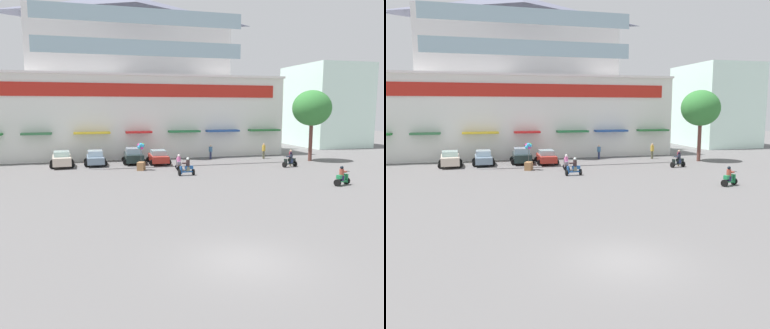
# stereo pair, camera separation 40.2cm
# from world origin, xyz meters

# --- Properties ---
(ground_plane) EXTENTS (128.00, 128.00, 0.00)m
(ground_plane) POSITION_xyz_m (0.00, 13.00, 0.00)
(ground_plane) COLOR #5F5D5E
(colonial_building) EXTENTS (35.08, 17.80, 19.18)m
(colonial_building) POSITION_xyz_m (0.00, 36.51, 8.33)
(colonial_building) COLOR white
(colonial_building) RESTS_ON ground
(flank_building_right) EXTENTS (8.70, 11.81, 11.89)m
(flank_building_right) POSITION_xyz_m (29.51, 39.39, 5.95)
(flank_building_right) COLOR white
(flank_building_right) RESTS_ON ground
(plaza_tree_1) EXTENTS (4.18, 3.78, 7.52)m
(plaza_tree_1) POSITION_xyz_m (17.77, 24.05, 5.61)
(plaza_tree_1) COLOR brown
(plaza_tree_1) RESTS_ON ground
(parked_car_0) EXTENTS (2.43, 4.08, 1.52)m
(parked_car_0) POSITION_xyz_m (-7.76, 26.55, 0.77)
(parked_car_0) COLOR beige
(parked_car_0) RESTS_ON ground
(parked_car_1) EXTENTS (2.25, 3.98, 1.47)m
(parked_car_1) POSITION_xyz_m (-4.61, 26.84, 0.74)
(parked_car_1) COLOR slate
(parked_car_1) RESTS_ON ground
(parked_car_2) EXTENTS (2.43, 4.07, 1.60)m
(parked_car_2) POSITION_xyz_m (-0.78, 27.07, 0.80)
(parked_car_2) COLOR #1C2B2A
(parked_car_2) RESTS_ON ground
(parked_car_3) EXTENTS (2.34, 4.16, 1.41)m
(parked_car_3) POSITION_xyz_m (1.62, 26.19, 0.72)
(parked_car_3) COLOR #AD2C22
(parked_car_3) RESTS_ON ground
(scooter_rider_1) EXTENTS (0.68, 1.50, 1.50)m
(scooter_rider_1) POSITION_xyz_m (2.61, 21.37, 0.63)
(scooter_rider_1) COLOR black
(scooter_rider_1) RESTS_ON ground
(scooter_rider_3) EXTENTS (1.51, 1.06, 1.46)m
(scooter_rider_3) POSITION_xyz_m (12.62, 11.52, 0.60)
(scooter_rider_3) COLOR black
(scooter_rider_3) RESTS_ON ground
(scooter_rider_4) EXTENTS (1.37, 0.55, 1.53)m
(scooter_rider_4) POSITION_xyz_m (2.67, 18.70, 0.62)
(scooter_rider_4) COLOR black
(scooter_rider_4) RESTS_ON ground
(scooter_rider_5) EXTENTS (1.53, 0.81, 1.49)m
(scooter_rider_5) POSITION_xyz_m (13.48, 20.65, 0.61)
(scooter_rider_5) COLOR black
(scooter_rider_5) RESTS_ON ground
(pedestrian_0) EXTENTS (0.47, 0.47, 1.72)m
(pedestrian_0) POSITION_xyz_m (13.75, 27.02, 0.97)
(pedestrian_0) COLOR brown
(pedestrian_0) RESTS_ON ground
(pedestrian_1) EXTENTS (0.50, 0.50, 1.59)m
(pedestrian_1) POSITION_xyz_m (7.94, 28.37, 0.89)
(pedestrian_1) COLOR #262C4F
(pedestrian_1) RESTS_ON ground
(pedestrian_2) EXTENTS (0.31, 0.31, 1.61)m
(pedestrian_2) POSITION_xyz_m (13.84, 21.21, 0.93)
(pedestrian_2) COLOR #827155
(pedestrian_2) RESTS_ON ground
(balloon_vendor_cart) EXTENTS (0.90, 1.06, 2.52)m
(balloon_vendor_cart) POSITION_xyz_m (-0.66, 22.50, 1.07)
(balloon_vendor_cart) COLOR #976B43
(balloon_vendor_cart) RESTS_ON ground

